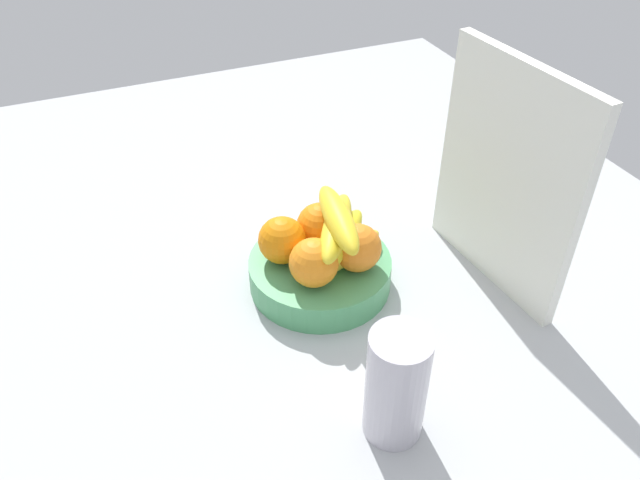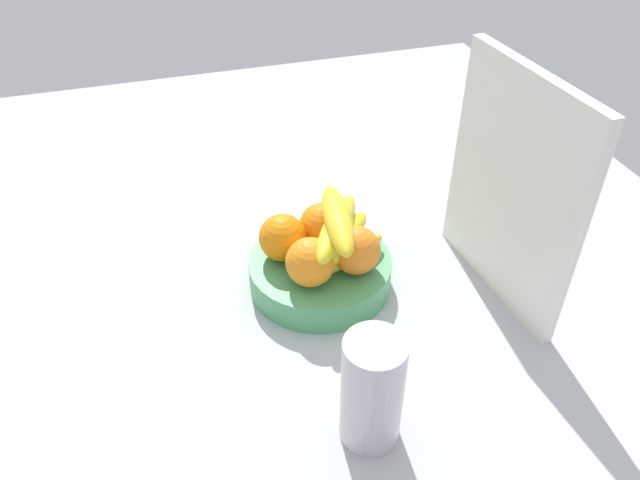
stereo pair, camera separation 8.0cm
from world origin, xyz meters
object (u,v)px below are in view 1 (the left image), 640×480
Objects in this scene: orange_front_left at (282,240)px; orange_center at (357,248)px; banana_bunch at (339,236)px; fruit_bowl at (320,272)px; cutting_board at (506,179)px; orange_back_left at (320,226)px; thermos_tumbler at (396,386)px; orange_front_right at (314,263)px.

orange_center is (6.20, 9.81, 0.00)cm from orange_front_left.
fruit_bowl is at bearing -126.71° from banana_bunch.
fruit_bowl is 0.62× the size of cutting_board.
thermos_tumbler is at bearing -6.67° from orange_back_left.
orange_center is 7.92cm from orange_back_left.
orange_front_right is 1.00× the size of orange_center.
cutting_board is (4.32, 21.96, 9.35)cm from orange_center.
orange_front_right is 0.42× the size of banana_bunch.
thermos_tumbler is at bearing -4.47° from fruit_bowl.
cutting_board is at bearing 78.87° from orange_center.
cutting_board reaches higher than thermos_tumbler.
orange_back_left is 0.21× the size of cutting_board.
orange_back_left is 5.69cm from banana_bunch.
orange_center is at bearing -105.67° from cutting_board.
orange_front_left is 7.25cm from orange_front_right.
orange_front_right is 5.92cm from banana_bunch.
banana_bunch is at bearing 53.29° from fruit_bowl.
orange_front_left is 34.75cm from cutting_board.
banana_bunch is at bearing -129.90° from orange_center.
orange_front_right is 1.00× the size of orange_back_left.
fruit_bowl is 8.51cm from orange_center.
orange_center is (-0.63, 7.38, 0.00)cm from orange_front_right.
orange_back_left is at bearing -119.47° from cutting_board.
cutting_board is at bearing 73.34° from fruit_bowl.
orange_back_left is (-1.10, 6.76, 0.00)cm from orange_front_left.
thermos_tumbler is at bearing 1.34° from orange_front_right.
orange_back_left reaches higher than fruit_bowl.
fruit_bowl is 8.50cm from orange_front_left.
orange_center is 0.21× the size of cutting_board.
thermos_tumbler is at bearing -9.64° from banana_bunch.
orange_front_left is 11.61cm from orange_center.
orange_front_right is at bearing 19.61° from orange_front_left.
fruit_bowl is 7.35cm from orange_back_left.
fruit_bowl is 3.03× the size of orange_front_right.
thermos_tumbler is (32.16, -3.76, -0.56)cm from orange_back_left.
cutting_board is 2.22× the size of thermos_tumbler.
orange_front_left is 1.00× the size of orange_center.
orange_front_right is at bearing -28.63° from orange_back_left.
banana_bunch is at bearing 60.30° from orange_front_left.
fruit_bowl is at bearing 175.53° from thermos_tumbler.
fruit_bowl is 8.29cm from banana_bunch.
orange_center is at bearing 51.68° from fruit_bowl.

